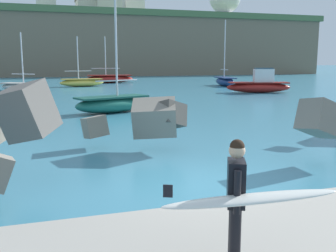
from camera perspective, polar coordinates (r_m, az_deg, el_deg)
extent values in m
plane|color=teal|center=(9.62, 4.04, -8.56)|extent=(400.00, 400.00, 0.00)
cube|color=slate|center=(11.91, 21.61, 1.00)|extent=(1.49, 1.18, 1.33)
cube|color=#605B56|center=(10.07, -20.05, 2.06)|extent=(1.71, 1.46, 1.62)
cube|color=#4C4944|center=(12.85, -0.05, 1.60)|extent=(1.30, 1.42, 1.18)
cube|color=slate|center=(12.76, -2.00, 1.28)|extent=(1.77, 1.71, 1.35)
cube|color=gray|center=(13.50, -10.72, -0.09)|extent=(0.93, 0.95, 0.87)
cube|color=gray|center=(15.26, 21.39, 2.16)|extent=(0.76, 0.86, 0.78)
cylinder|color=black|center=(5.51, 9.66, -15.32)|extent=(0.15, 0.15, 0.90)
cylinder|color=black|center=(5.29, 9.82, -16.42)|extent=(0.15, 0.15, 0.90)
cube|color=black|center=(5.12, 9.98, -8.25)|extent=(0.35, 0.44, 0.60)
sphere|color=#DBB28E|center=(5.01, 10.12, -3.56)|extent=(0.21, 0.21, 0.21)
sphere|color=black|center=(5.00, 10.14, -3.01)|extent=(0.19, 0.19, 0.19)
cylinder|color=black|center=(5.45, 10.29, -5.84)|extent=(0.29, 0.52, 0.41)
cylinder|color=black|center=(4.90, 10.15, -9.59)|extent=(0.09, 0.09, 0.56)
ellipsoid|color=white|center=(4.86, 11.38, -10.54)|extent=(2.06, 1.17, 0.37)
cube|color=black|center=(4.84, -0.02, -9.54)|extent=(0.12, 0.07, 0.16)
ellipsoid|color=navy|center=(46.88, 8.37, 6.48)|extent=(2.36, 5.07, 1.02)
cube|color=navy|center=(46.85, 8.39, 7.05)|extent=(2.17, 4.67, 0.10)
cylinder|color=silver|center=(47.18, 8.35, 11.17)|extent=(0.12, 0.12, 6.67)
cylinder|color=silver|center=(47.17, 8.28, 8.21)|extent=(0.51, 2.91, 0.08)
ellipsoid|color=#1E6656|center=(22.76, -8.21, 3.15)|extent=(4.82, 3.02, 0.94)
cube|color=#164C41|center=(22.72, -8.24, 4.23)|extent=(4.43, 2.78, 0.10)
cylinder|color=silver|center=(22.81, -7.66, 12.19)|extent=(0.12, 0.12, 6.22)
cylinder|color=silver|center=(22.81, -7.54, 6.64)|extent=(2.60, 0.97, 0.08)
ellipsoid|color=beige|center=(41.69, -20.81, 5.40)|extent=(4.77, 4.17, 0.77)
cube|color=#9C9991|center=(41.67, -20.84, 5.87)|extent=(4.39, 3.84, 0.10)
cylinder|color=silver|center=(41.39, -20.68, 9.35)|extent=(0.12, 0.12, 4.95)
cylinder|color=silver|center=(41.42, -20.55, 7.18)|extent=(2.24, 1.64, 0.08)
ellipsoid|color=maroon|center=(37.60, 13.14, 5.54)|extent=(6.18, 3.26, 0.98)
cube|color=maroon|center=(37.57, 13.17, 6.23)|extent=(5.68, 2.99, 0.10)
cube|color=silver|center=(37.65, 13.88, 7.21)|extent=(1.99, 1.42, 1.23)
cube|color=#334C5B|center=(37.63, 13.92, 8.23)|extent=(1.79, 1.27, 0.12)
ellipsoid|color=#EAC64C|center=(46.32, -12.54, 6.24)|extent=(5.20, 2.11, 0.90)
cube|color=#AF9539|center=(46.30, -12.56, 6.74)|extent=(4.79, 1.94, 0.10)
cylinder|color=silver|center=(46.18, -13.14, 9.76)|extent=(0.12, 0.12, 4.82)
cylinder|color=silver|center=(46.19, -13.07, 7.89)|extent=(3.03, 0.42, 0.08)
ellipsoid|color=maroon|center=(53.09, -8.61, 6.85)|extent=(6.41, 2.56, 1.05)
cube|color=maroon|center=(53.07, -8.62, 7.37)|extent=(5.90, 2.36, 0.10)
cylinder|color=silver|center=(52.99, -9.21, 10.15)|extent=(0.12, 0.12, 5.09)
cylinder|color=silver|center=(53.00, -9.16, 8.37)|extent=(3.77, 0.33, 0.08)
cube|color=#756651|center=(93.51, -5.27, 11.26)|extent=(76.71, 34.94, 11.47)
cube|color=#4C6B42|center=(93.91, -5.33, 15.13)|extent=(78.24, 35.64, 1.20)
cylinder|color=silver|center=(106.14, 8.29, 15.39)|extent=(6.27, 6.27, 2.34)
cube|color=beige|center=(94.60, -10.76, 16.50)|extent=(7.99, 7.79, 3.85)
cube|color=#66564C|center=(94.88, -10.80, 17.75)|extent=(8.39, 8.18, 0.30)
cube|color=beige|center=(91.51, -8.76, 17.34)|extent=(5.43, 4.44, 5.58)
cube|color=silver|center=(99.06, -5.18, 16.98)|extent=(4.64, 5.41, 6.15)
cube|color=silver|center=(93.61, -17.50, 16.68)|extent=(4.13, 5.18, 5.06)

